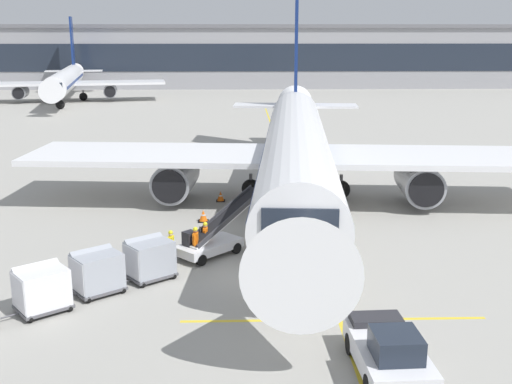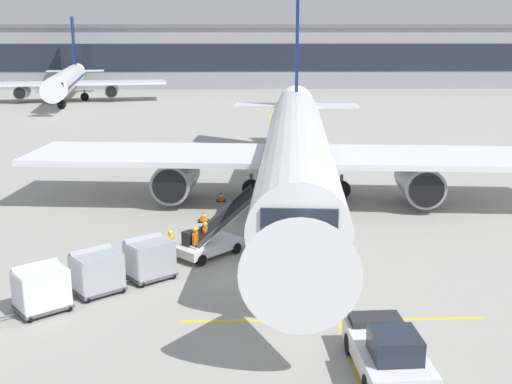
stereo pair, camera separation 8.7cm
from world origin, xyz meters
The scene contains 16 objects.
ground_plane centered at (0.00, 0.00, 0.00)m, with size 600.00×600.00×0.00m, color #9E9B93.
parked_airplane centered at (3.07, 13.02, 3.59)m, with size 35.38×45.72×15.01m.
belt_loader centered at (-2.02, 2.97, 0.86)m, with size 4.63×4.66×2.98m.
baggage_cart_lead centered at (-4.77, -0.17, 1.00)m, with size 2.65×2.49×1.91m.
baggage_cart_second centered at (-6.79, -1.73, 1.00)m, with size 2.65×2.49×1.91m.
baggage_cart_third centered at (-8.62, -3.52, 1.00)m, with size 2.65×2.49×1.91m.
pushback_tug centered at (4.19, -8.73, 0.83)m, with size 2.29×4.49×1.83m.
ground_crew_by_loader centered at (-2.81, 2.07, 1.00)m, with size 0.28×0.57×1.74m.
ground_crew_by_carts centered at (-3.96, 1.57, 1.00)m, with size 0.29×0.57×1.74m.
ground_crew_marshaller centered at (-2.37, 2.88, 1.00)m, with size 0.26×0.57×1.74m.
safety_cone_engine_keepout centered at (-2.80, 8.68, 0.34)m, with size 0.63×0.63×0.71m.
safety_cone_wingtip centered at (-1.91, 13.28, 0.32)m, with size 0.58×0.58×0.66m.
apron_guidance_line_lead_in centered at (3.24, 12.21, 0.00)m, with size 0.20×110.00×0.01m.
apron_guidance_line_stop_bar centered at (3.00, -4.64, 0.00)m, with size 12.00×0.20×0.01m.
terminal_building centered at (1.57, 103.23, 6.03)m, with size 146.10×16.07×12.16m.
distant_airplane centered at (-28.07, 74.86, 3.31)m, with size 31.62×39.85×13.43m.
Camera 2 is at (-0.57, -27.29, 10.98)m, focal length 44.37 mm.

